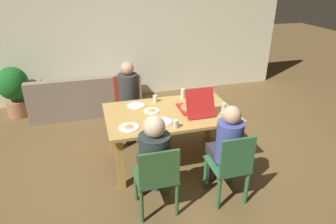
% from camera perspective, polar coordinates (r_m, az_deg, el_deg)
% --- Properties ---
extents(ground_plane, '(20.00, 20.00, 0.00)m').
position_cam_1_polar(ground_plane, '(4.40, 0.36, -8.98)').
color(ground_plane, brown).
extents(back_wall, '(6.47, 0.12, 2.83)m').
position_cam_1_polar(back_wall, '(6.34, -6.59, 15.61)').
color(back_wall, '#EBE9C8').
rests_on(back_wall, ground).
extents(dining_table, '(1.73, 1.08, 0.76)m').
position_cam_1_polar(dining_table, '(4.06, 0.38, -1.32)').
color(dining_table, tan).
rests_on(dining_table, ground).
extents(chair_0, '(0.44, 0.40, 0.97)m').
position_cam_1_polar(chair_0, '(4.92, -7.57, 1.60)').
color(chair_0, '#B13727').
rests_on(chair_0, ground).
extents(person_0, '(0.31, 0.50, 1.24)m').
position_cam_1_polar(person_0, '(4.71, -7.45, 3.25)').
color(person_0, '#3F3F3A').
rests_on(person_0, ground).
extents(chair_1, '(0.41, 0.46, 0.92)m').
position_cam_1_polar(chair_1, '(3.50, 11.87, -10.20)').
color(chair_1, '#306B40').
rests_on(chair_1, ground).
extents(person_1, '(0.30, 0.52, 1.19)m').
position_cam_1_polar(person_1, '(3.50, 11.07, -5.98)').
color(person_1, '#3A3038').
rests_on(person_1, ground).
extents(chair_2, '(0.45, 0.42, 0.88)m').
position_cam_1_polar(chair_2, '(3.26, -2.09, -12.39)').
color(chair_2, '#356336').
rests_on(chair_2, ground).
extents(person_2, '(0.34, 0.52, 1.18)m').
position_cam_1_polar(person_2, '(3.25, -2.75, -8.04)').
color(person_2, '#333A45').
rests_on(person_2, ground).
extents(pizza_box_0, '(0.38, 0.53, 0.38)m').
position_cam_1_polar(pizza_box_0, '(4.05, 5.05, 0.97)').
color(pizza_box_0, red).
rests_on(pizza_box_0, dining_table).
extents(plate_0, '(0.25, 0.25, 0.01)m').
position_cam_1_polar(plate_0, '(3.76, -1.06, -1.83)').
color(plate_0, white).
rests_on(plate_0, dining_table).
extents(plate_1, '(0.21, 0.21, 0.03)m').
position_cam_1_polar(plate_1, '(4.04, -3.16, 0.27)').
color(plate_1, white).
rests_on(plate_1, dining_table).
extents(plate_2, '(0.25, 0.25, 0.03)m').
position_cam_1_polar(plate_2, '(3.65, -7.48, -2.89)').
color(plate_2, white).
rests_on(plate_2, dining_table).
extents(plate_3, '(0.25, 0.25, 0.01)m').
position_cam_1_polar(plate_3, '(4.22, -6.15, 1.25)').
color(plate_3, white).
rests_on(plate_3, dining_table).
extents(drinking_glass_0, '(0.07, 0.07, 0.10)m').
position_cam_1_polar(drinking_glass_0, '(3.60, 1.48, -2.29)').
color(drinking_glass_0, silver).
rests_on(drinking_glass_0, dining_table).
extents(drinking_glass_1, '(0.06, 0.06, 0.14)m').
position_cam_1_polar(drinking_glass_1, '(4.46, 2.84, 3.58)').
color(drinking_glass_1, silver).
rests_on(drinking_glass_1, dining_table).
extents(drinking_glass_2, '(0.07, 0.07, 0.10)m').
position_cam_1_polar(drinking_glass_2, '(4.31, -2.47, 2.56)').
color(drinking_glass_2, silver).
rests_on(drinking_glass_2, dining_table).
extents(drinking_glass_3, '(0.06, 0.06, 0.13)m').
position_cam_1_polar(drinking_glass_3, '(4.05, 10.61, 0.77)').
color(drinking_glass_3, silver).
rests_on(drinking_glass_3, dining_table).
extents(couch, '(2.01, 0.84, 0.77)m').
position_cam_1_polar(couch, '(5.91, -15.35, 2.61)').
color(couch, gray).
rests_on(couch, ground).
extents(potted_plant, '(0.55, 0.55, 0.94)m').
position_cam_1_polar(potted_plant, '(6.12, -27.42, 4.04)').
color(potted_plant, '#A97653').
rests_on(potted_plant, ground).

